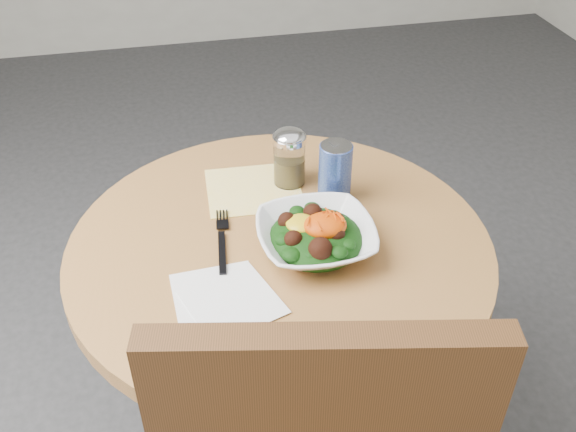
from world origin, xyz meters
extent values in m
cylinder|color=black|center=(0.00, 0.00, 0.35)|extent=(0.10, 0.10, 0.71)
cylinder|color=#C37F46|center=(0.00, 0.00, 0.73)|extent=(0.90, 0.90, 0.04)
cube|color=yellow|center=(-0.02, 0.20, 0.75)|extent=(0.23, 0.21, 0.00)
cube|color=white|center=(-0.15, -0.14, 0.75)|extent=(0.17, 0.17, 0.00)
cube|color=white|center=(-0.13, -0.16, 0.75)|extent=(0.21, 0.21, 0.00)
imported|color=white|center=(0.07, -0.04, 0.78)|extent=(0.24, 0.24, 0.06)
ellipsoid|color=black|center=(0.07, -0.04, 0.78)|extent=(0.20, 0.20, 0.07)
ellipsoid|color=gold|center=(0.04, -0.03, 0.81)|extent=(0.06, 0.06, 0.02)
ellipsoid|color=#DF5804|center=(0.08, -0.05, 0.81)|extent=(0.09, 0.08, 0.04)
cube|color=black|center=(-0.13, -0.02, 0.76)|extent=(0.03, 0.14, 0.00)
cube|color=black|center=(-0.11, 0.09, 0.76)|extent=(0.03, 0.07, 0.00)
cylinder|color=silver|center=(0.07, 0.21, 0.81)|extent=(0.07, 0.07, 0.11)
cylinder|color=olive|center=(0.07, 0.21, 0.78)|extent=(0.06, 0.06, 0.06)
cylinder|color=white|center=(0.07, 0.21, 0.87)|extent=(0.08, 0.08, 0.01)
ellipsoid|color=white|center=(0.07, 0.21, 0.88)|extent=(0.07, 0.07, 0.03)
cylinder|color=navy|center=(0.15, 0.13, 0.82)|extent=(0.08, 0.08, 0.14)
cylinder|color=silver|center=(0.15, 0.13, 0.89)|extent=(0.07, 0.07, 0.00)
cube|color=silver|center=(0.15, 0.13, 0.89)|extent=(0.02, 0.03, 0.00)
camera|label=1|loc=(-0.21, -1.03, 1.61)|focal=40.00mm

